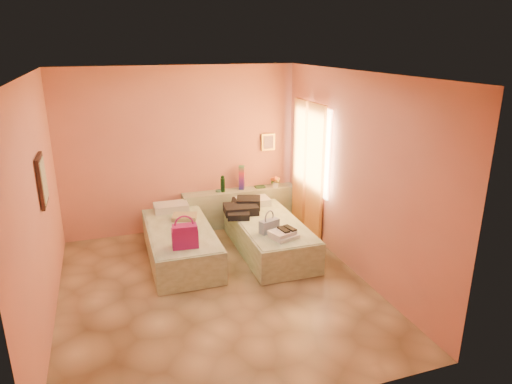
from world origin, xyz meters
The scene contains 16 objects.
ground centered at (0.00, 0.00, 0.00)m, with size 4.50×4.50×0.00m, color tan.
room_walls centered at (0.21, 0.57, 1.79)m, with size 4.02×4.51×2.81m.
headboard_ledge centered at (0.98, 2.10, 0.33)m, with size 2.05×0.30×0.65m, color #A4B493.
bed_left centered at (-0.29, 1.05, 0.25)m, with size 0.90×2.00×0.50m, color beige.
bed_right centered at (1.08, 0.87, 0.25)m, with size 0.90×2.00×0.50m, color beige.
water_bottle centered at (0.66, 2.09, 0.79)m, with size 0.08×0.08×0.28m, color #143719.
rainbow_box centered at (1.02, 2.13, 0.87)m, with size 0.10×0.10×0.43m, color #A6146B.
small_dish centered at (0.60, 2.12, 0.66)m, with size 0.11×0.11×0.03m, color #488569.
green_book centered at (1.36, 2.11, 0.66)m, with size 0.18×0.13×0.03m, color #25452B.
flower_vase centered at (1.63, 2.04, 0.77)m, with size 0.18×0.18×0.24m, color silver.
magenta_handbag centered at (-0.32, 0.38, 0.66)m, with size 0.35×0.20×0.33m, color #A6146B.
khaki_garment centered at (-0.14, 1.42, 0.53)m, with size 0.37×0.30×0.06m, color tan.
clothes_pile centered at (0.82, 1.37, 0.59)m, with size 0.58×0.58×0.18m, color black.
blue_handbag centered at (0.93, 0.48, 0.60)m, with size 0.30×0.13×0.19m, color #40669B.
towel_stack centered at (1.06, 0.23, 0.55)m, with size 0.35×0.30×0.10m, color white.
sandal_pair centered at (1.12, 0.27, 0.61)m, with size 0.17×0.23×0.02m, color black.
Camera 1 is at (-1.24, -5.28, 3.16)m, focal length 32.00 mm.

